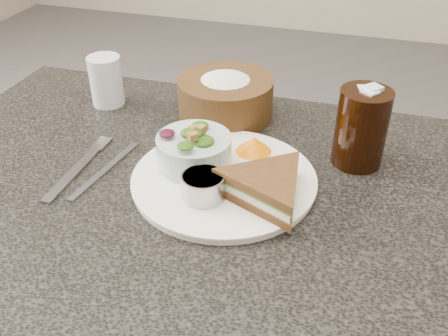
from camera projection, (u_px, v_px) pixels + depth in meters
name	position (u px, v px, depth m)	size (l,w,h in m)	color
dining_table	(192.00, 326.00, 1.04)	(1.00, 0.70, 0.75)	black
dinner_plate	(224.00, 180.00, 0.82)	(0.30, 0.30, 0.01)	white
sandwich	(267.00, 187.00, 0.75)	(0.17, 0.17, 0.05)	#513115
salad_bowl	(194.00, 146.00, 0.82)	(0.12, 0.12, 0.07)	#ADC0B8
dressing_ramekin	(203.00, 186.00, 0.76)	(0.07, 0.07, 0.04)	#9A9B9D
orange_wedge	(254.00, 144.00, 0.87)	(0.07, 0.07, 0.03)	orange
fork	(76.00, 171.00, 0.84)	(0.02, 0.18, 0.00)	gray
knife	(105.00, 170.00, 0.85)	(0.01, 0.19, 0.00)	gray
bread_basket	(225.00, 91.00, 0.98)	(0.19, 0.19, 0.11)	#513618
cola_glass	(362.00, 125.00, 0.83)	(0.09, 0.09, 0.15)	black
water_glass	(106.00, 81.00, 1.03)	(0.07, 0.07, 0.10)	silver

